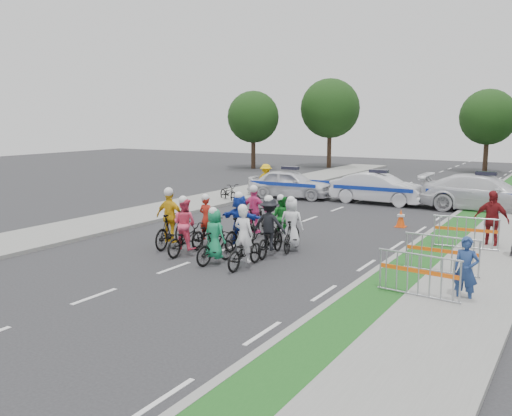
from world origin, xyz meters
The scene contains 30 objects.
ground centered at (0.00, 0.00, 0.00)m, with size 90.00×90.00×0.00m, color #28282B.
curb_right centered at (5.10, 5.00, 0.06)m, with size 0.20×60.00×0.12m, color gray.
grass_strip centered at (5.80, 5.00, 0.06)m, with size 1.20×60.00×0.11m, color #194D18.
sidewalk_right centered at (7.60, 5.00, 0.07)m, with size 2.40×60.00×0.13m, color gray.
sidewalk_left centered at (-6.50, 5.00, 0.07)m, with size 3.00×60.00×0.13m, color gray.
rider_0 centered at (1.69, 1.05, 0.61)m, with size 0.65×1.80×1.83m.
rider_1 centered at (0.73, 0.99, 0.66)m, with size 0.76×1.64×1.68m.
rider_2 centered at (-0.70, 1.46, 0.69)m, with size 0.78×1.82×1.85m.
rider_3 centered at (-1.66, 1.96, 0.76)m, with size 1.04×1.94×1.99m.
rider_4 centered at (1.61, 2.67, 0.73)m, with size 1.10×1.91×1.88m.
rider_5 centered at (0.41, 2.88, 0.79)m, with size 1.51×1.80×1.89m.
rider_6 centered at (-0.86, 2.86, 0.57)m, with size 0.64×1.71×1.73m.
rider_7 centered at (1.93, 3.53, 0.69)m, with size 0.82×1.74×1.77m.
rider_8 centered at (1.09, 4.43, 0.63)m, with size 0.71×1.65×1.66m.
rider_9 centered at (-0.09, 4.64, 0.72)m, with size 0.95×1.80×1.88m.
police_car_0 centered at (-3.56, 14.18, 0.75)m, with size 1.77×4.39×1.50m, color silver.
police_car_1 centered at (1.04, 14.64, 0.75)m, with size 1.60×4.58×1.51m, color silver.
police_car_2 centered at (5.94, 14.79, 0.82)m, with size 2.30×5.65×1.64m, color silver.
spectator_0 centered at (7.66, 0.91, 0.78)m, with size 0.57×0.37×1.56m, color navy.
spectator_2 centered at (7.32, 6.98, 0.95)m, with size 1.12×0.47×1.91m, color maroon.
marshal_hiviz centered at (-4.98, 14.10, 0.86)m, with size 1.12×0.64×1.73m, color yellow.
barrier_0 centered at (6.70, 0.54, 0.56)m, with size 2.00×0.50×1.12m, color #A5A8AD, non-canonical shape.
barrier_1 centered at (6.70, 2.87, 0.56)m, with size 2.00×0.50×1.12m, color #A5A8AD, non-canonical shape.
barrier_2 centered at (6.70, 6.18, 0.56)m, with size 2.00×0.50×1.12m, color #A5A8AD, non-canonical shape.
cone_0 centered at (3.76, 9.22, 0.34)m, with size 0.40×0.40×0.70m.
cone_1 centered at (6.62, 12.34, 0.34)m, with size 0.40×0.40×0.70m.
parked_bike centered at (-5.54, 11.31, 0.47)m, with size 0.62×1.79×0.94m, color black.
tree_0 centered at (-14.00, 28.00, 4.19)m, with size 4.20×4.20×6.30m.
tree_3 centered at (-9.00, 32.00, 4.89)m, with size 4.90×4.90×7.35m.
tree_4 centered at (3.00, 34.00, 4.19)m, with size 4.20×4.20×6.30m.
Camera 1 is at (9.89, -12.27, 4.22)m, focal length 40.00 mm.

